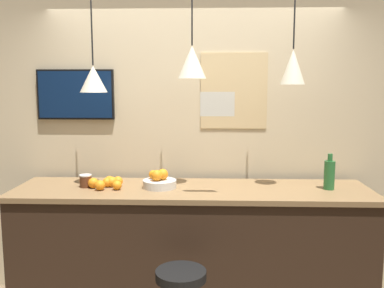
% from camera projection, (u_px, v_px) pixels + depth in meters
% --- Properties ---
extents(back_wall, '(8.00, 0.06, 2.90)m').
position_uv_depth(back_wall, '(194.00, 132.00, 3.76)').
color(back_wall, beige).
rests_on(back_wall, ground_plane).
extents(service_counter, '(2.79, 0.71, 1.06)m').
position_uv_depth(service_counter, '(192.00, 252.00, 3.43)').
color(service_counter, black).
rests_on(service_counter, ground_plane).
extents(fruit_bowl, '(0.26, 0.26, 0.15)m').
position_uv_depth(fruit_bowl, '(159.00, 181.00, 3.36)').
color(fruit_bowl, beige).
rests_on(fruit_bowl, service_counter).
extents(orange_pile, '(0.28, 0.23, 0.08)m').
position_uv_depth(orange_pile, '(108.00, 183.00, 3.37)').
color(orange_pile, orange).
rests_on(orange_pile, service_counter).
extents(juice_bottle, '(0.08, 0.08, 0.28)m').
position_uv_depth(juice_bottle, '(329.00, 174.00, 3.30)').
color(juice_bottle, '#286B33').
rests_on(juice_bottle, service_counter).
extents(spread_jar, '(0.10, 0.10, 0.10)m').
position_uv_depth(spread_jar, '(86.00, 181.00, 3.38)').
color(spread_jar, '#562D19').
rests_on(spread_jar, service_counter).
extents(pendant_lamp_left, '(0.21, 0.21, 1.00)m').
position_uv_depth(pendant_lamp_left, '(93.00, 78.00, 3.27)').
color(pendant_lamp_left, black).
extents(pendant_lamp_middle, '(0.22, 0.22, 0.89)m').
position_uv_depth(pendant_lamp_middle, '(192.00, 62.00, 3.23)').
color(pendant_lamp_middle, black).
extents(pendant_lamp_right, '(0.18, 0.18, 0.94)m').
position_uv_depth(pendant_lamp_right, '(293.00, 66.00, 3.20)').
color(pendant_lamp_right, black).
extents(mounted_tv, '(0.67, 0.04, 0.43)m').
position_uv_depth(mounted_tv, '(76.00, 95.00, 3.70)').
color(mounted_tv, black).
extents(hanging_menu_board, '(0.24, 0.01, 0.17)m').
position_uv_depth(hanging_menu_board, '(217.00, 104.00, 2.98)').
color(hanging_menu_board, silver).
extents(wall_poster, '(0.57, 0.01, 0.65)m').
position_uv_depth(wall_poster, '(234.00, 91.00, 3.66)').
color(wall_poster, '#DBBC84').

